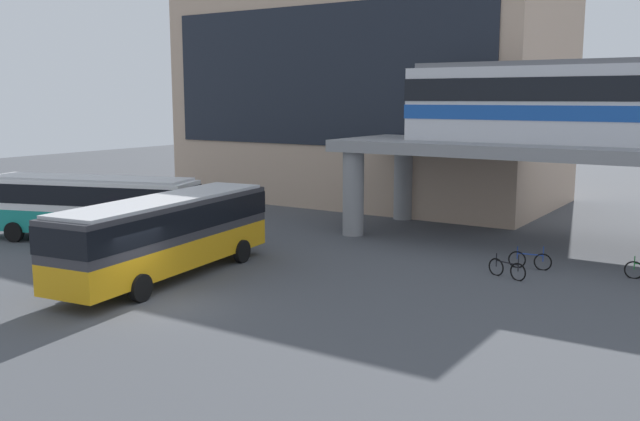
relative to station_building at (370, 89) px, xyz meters
The scene contains 6 objects.
ground_plane 19.95m from the station_building, 67.90° to the right, with size 120.00×120.00×0.00m, color #47494F.
station_building is the anchor object (origin of this frame).
bus_main 25.16m from the station_building, 80.02° to the right, with size 3.86×11.27×3.22m.
bus_secondary 22.16m from the station_building, 101.57° to the right, with size 11.29×5.82×3.22m.
bicycle_blue 22.93m from the station_building, 42.92° to the right, with size 1.78×0.29×1.04m.
bicycle_black 24.06m from the station_building, 47.13° to the right, with size 1.72×0.63×1.04m.
Camera 1 is at (17.18, -16.46, 7.09)m, focal length 39.22 mm.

